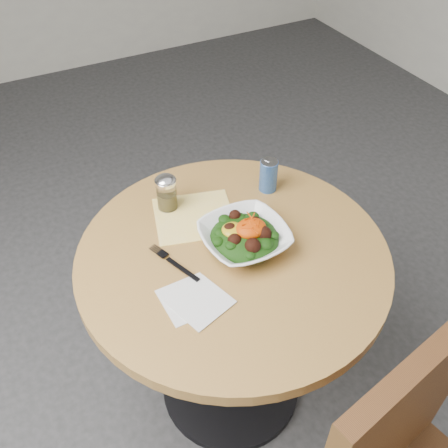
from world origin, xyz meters
The scene contains 8 objects.
ground centered at (0.00, 0.00, 0.00)m, with size 6.00×6.00×0.00m, color #2C2C2E.
table centered at (0.00, 0.00, 0.55)m, with size 0.90×0.90×0.75m.
cloth_napkin centered at (-0.04, 0.18, 0.75)m, with size 0.24×0.22×0.00m, color yellow.
paper_napkins centered at (-0.17, -0.11, 0.75)m, with size 0.18×0.18×0.00m.
salad_bowl centered at (0.04, 0.01, 0.78)m, with size 0.25×0.25×0.09m.
fork centered at (-0.17, 0.04, 0.76)m, with size 0.08×0.19×0.00m.
spice_shaker centered at (-0.09, 0.26, 0.81)m, with size 0.07×0.07×0.12m.
beverage_can centered at (0.24, 0.20, 0.81)m, with size 0.06×0.06×0.11m.
Camera 1 is at (-0.48, -0.87, 1.78)m, focal length 40.00 mm.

